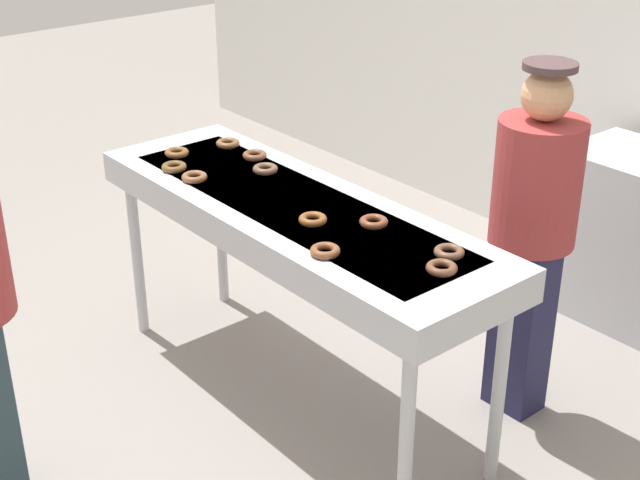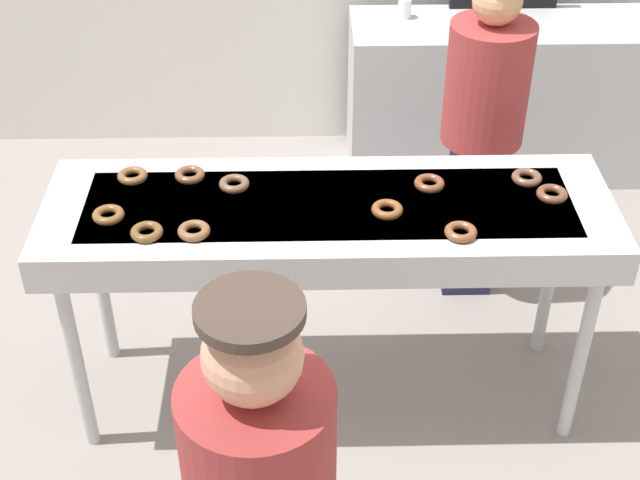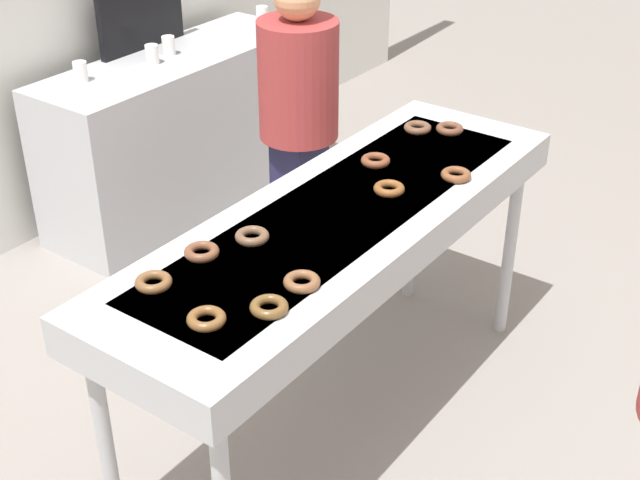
{
  "view_description": "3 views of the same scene",
  "coord_description": "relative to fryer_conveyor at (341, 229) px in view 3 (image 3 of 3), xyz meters",
  "views": [
    {
      "loc": [
        2.84,
        -2.22,
        2.58
      ],
      "look_at": [
        0.12,
        0.05,
        0.86
      ],
      "focal_mm": 50.95,
      "sensor_mm": 36.0,
      "label": 1
    },
    {
      "loc": [
        -0.09,
        -2.83,
        2.92
      ],
      "look_at": [
        -0.04,
        -0.1,
        0.91
      ],
      "focal_mm": 50.68,
      "sensor_mm": 36.0,
      "label": 2
    },
    {
      "loc": [
        -2.35,
        -1.61,
        2.54
      ],
      "look_at": [
        -0.04,
        0.07,
        0.88
      ],
      "focal_mm": 49.69,
      "sensor_mm": 36.0,
      "label": 3
    }
  ],
  "objects": [
    {
      "name": "chocolate_donut_9",
      "position": [
        0.47,
        -0.22,
        0.1
      ],
      "size": [
        0.17,
        0.17,
        0.03
      ],
      "primitive_type": "torus",
      "rotation": [
        0.0,
        0.0,
        2.39
      ],
      "color": "brown",
      "rests_on": "fryer_conveyor"
    },
    {
      "name": "menu_display",
      "position": [
        1.06,
        2.12,
        0.18
      ],
      "size": [
        0.61,
        0.04,
        0.36
      ],
      "primitive_type": "cube",
      "color": "black",
      "rests_on": "prep_counter"
    },
    {
      "name": "chocolate_donut_7",
      "position": [
        -0.49,
        -0.19,
        0.1
      ],
      "size": [
        0.12,
        0.12,
        0.03
      ],
      "primitive_type": "torus",
      "rotation": [
        0.0,
        0.0,
        1.59
      ],
      "color": "brown",
      "rests_on": "fryer_conveyor"
    },
    {
      "name": "paper_cup_2",
      "position": [
        0.48,
        1.99,
        0.05
      ],
      "size": [
        0.07,
        0.07,
        0.11
      ],
      "primitive_type": "cylinder",
      "color": "white",
      "rests_on": "prep_counter"
    },
    {
      "name": "ground_plane",
      "position": [
        0.0,
        0.0,
        -0.93
      ],
      "size": [
        16.0,
        16.0,
        0.0
      ],
      "primitive_type": "plane",
      "color": "gray"
    },
    {
      "name": "chocolate_donut_10",
      "position": [
        0.85,
        0.02,
        0.1
      ],
      "size": [
        0.17,
        0.17,
        0.03
      ],
      "primitive_type": "torus",
      "rotation": [
        0.0,
        0.0,
        0.81
      ],
      "color": "brown",
      "rests_on": "fryer_conveyor"
    },
    {
      "name": "paper_cup_0",
      "position": [
        0.9,
        1.88,
        0.05
      ],
      "size": [
        0.07,
        0.07,
        0.11
      ],
      "primitive_type": "cylinder",
      "color": "white",
      "rests_on": "prep_counter"
    },
    {
      "name": "chocolate_donut_3",
      "position": [
        0.39,
        0.11,
        0.1
      ],
      "size": [
        0.13,
        0.13,
        0.03
      ],
      "primitive_type": "torus",
      "rotation": [
        0.0,
        0.0,
        3.04
      ],
      "color": "brown",
      "rests_on": "fryer_conveyor"
    },
    {
      "name": "fryer_conveyor",
      "position": [
        0.0,
        0.0,
        0.0
      ],
      "size": [
        2.18,
        0.68,
        1.01
      ],
      "color": "#B7BABF",
      "rests_on": "ground"
    },
    {
      "name": "prep_counter",
      "position": [
        1.06,
        1.89,
        -0.46
      ],
      "size": [
        1.76,
        0.56,
        0.93
      ],
      "primitive_type": "cube",
      "color": "#B7BABF",
      "rests_on": "ground"
    },
    {
      "name": "chocolate_donut_0",
      "position": [
        -0.66,
        -0.19,
        0.1
      ],
      "size": [
        0.17,
        0.17,
        0.03
      ],
      "primitive_type": "torus",
      "rotation": [
        0.0,
        0.0,
        0.64
      ],
      "color": "brown",
      "rests_on": "fryer_conveyor"
    },
    {
      "name": "chocolate_donut_2",
      "position": [
        -0.36,
        0.12,
        0.1
      ],
      "size": [
        0.16,
        0.16,
        0.03
      ],
      "primitive_type": "torus",
      "rotation": [
        0.0,
        0.0,
        2.54
      ],
      "color": "brown",
      "rests_on": "fryer_conveyor"
    },
    {
      "name": "chocolate_donut_1",
      "position": [
        -0.54,
        0.19,
        0.1
      ],
      "size": [
        0.12,
        0.12,
        0.03
      ],
      "primitive_type": "torus",
      "rotation": [
        0.0,
        0.0,
        1.54
      ],
      "color": "brown",
      "rests_on": "fryer_conveyor"
    },
    {
      "name": "chocolate_donut_8",
      "position": [
        -0.82,
        -0.08,
        0.1
      ],
      "size": [
        0.16,
        0.16,
        0.03
      ],
      "primitive_type": "torus",
      "rotation": [
        0.0,
        0.0,
        1.12
      ],
      "color": "brown",
      "rests_on": "fryer_conveyor"
    },
    {
      "name": "paper_cup_3",
      "position": [
        1.06,
        1.92,
        0.05
      ],
      "size": [
        0.07,
        0.07,
        0.11
      ],
      "primitive_type": "cylinder",
      "color": "white",
      "rests_on": "prep_counter"
    },
    {
      "name": "chocolate_donut_6",
      "position": [
        0.78,
        0.14,
        0.1
      ],
      "size": [
        0.15,
        0.15,
        0.03
      ],
      "primitive_type": "torus",
      "rotation": [
        0.0,
        0.0,
        1.19
      ],
      "color": "brown",
      "rests_on": "fryer_conveyor"
    },
    {
      "name": "worker_baker",
      "position": [
        0.72,
        0.74,
        0.03
      ],
      "size": [
        0.37,
        0.37,
        1.65
      ],
      "rotation": [
        0.0,
        0.0,
        2.97
      ],
      "color": "#1F1F41",
      "rests_on": "ground"
    },
    {
      "name": "paper_cup_1",
      "position": [
        1.84,
        1.88,
        0.05
      ],
      "size": [
        0.07,
        0.07,
        0.11
      ],
      "primitive_type": "cylinder",
      "color": "white",
      "rests_on": "prep_counter"
    },
    {
      "name": "chocolate_donut_5",
      "position": [
        -0.77,
        0.19,
        0.1
      ],
      "size": [
        0.15,
        0.15,
        0.03
      ],
      "primitive_type": "torus",
      "rotation": [
        0.0,
        0.0,
        1.18
      ],
      "color": "brown",
      "rests_on": "fryer_conveyor"
    },
    {
      "name": "chocolate_donut_4",
      "position": [
        0.22,
        -0.07,
        0.1
      ],
      "size": [
        0.16,
        0.16,
        0.03
      ],
      "primitive_type": "torus",
      "rotation": [
        0.0,
        0.0,
        2.67
      ],
      "color": "brown",
      "rests_on": "fryer_conveyor"
    }
  ]
}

